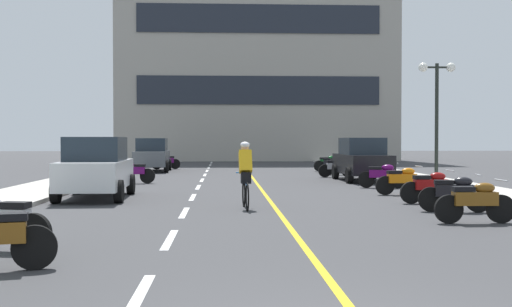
{
  "coord_description": "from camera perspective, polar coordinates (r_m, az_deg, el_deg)",
  "views": [
    {
      "loc": [
        -1.05,
        -4.95,
        1.74
      ],
      "look_at": [
        0.24,
        20.29,
        1.18
      ],
      "focal_mm": 43.96,
      "sensor_mm": 36.0,
      "label": 1
    }
  ],
  "objects": [
    {
      "name": "motorcycle_8",
      "position": [
        29.21,
        7.35,
        -1.23
      ],
      "size": [
        1.7,
        0.6,
        0.92
      ],
      "color": "black",
      "rests_on": "ground"
    },
    {
      "name": "lane_dash_9",
      "position": [
        42.99,
        -4.19,
        -1.05
      ],
      "size": [
        0.14,
        2.2,
        0.01
      ],
      "primitive_type": "cube",
      "color": "silver",
      "rests_on": "ground"
    },
    {
      "name": "cyclist_rider",
      "position": [
        15.78,
        -0.97,
        -1.84
      ],
      "size": [
        0.42,
        1.77,
        1.71
      ],
      "color": "black",
      "rests_on": "ground"
    },
    {
      "name": "lane_dash_11",
      "position": [
        50.98,
        -3.99,
        -0.69
      ],
      "size": [
        0.14,
        2.2,
        0.01
      ],
      "primitive_type": "cube",
      "color": "silver",
      "rests_on": "ground"
    },
    {
      "name": "motorcycle_2",
      "position": [
        13.8,
        19.34,
        -4.08
      ],
      "size": [
        1.7,
        0.6,
        0.92
      ],
      "color": "black",
      "rests_on": "ground"
    },
    {
      "name": "lane_dash_1",
      "position": [
        11.12,
        -7.85,
        -7.74
      ],
      "size": [
        0.14,
        2.2,
        0.01
      ],
      "primitive_type": "cube",
      "color": "silver",
      "rests_on": "ground"
    },
    {
      "name": "lane_dash_10",
      "position": [
        46.99,
        -4.08,
        -0.85
      ],
      "size": [
        0.14,
        2.2,
        0.01
      ],
      "primitive_type": "cube",
      "color": "silver",
      "rests_on": "ground"
    },
    {
      "name": "motorcycle_3",
      "position": [
        15.78,
        17.65,
        -3.41
      ],
      "size": [
        1.69,
        0.63,
        0.92
      ],
      "color": "black",
      "rests_on": "ground"
    },
    {
      "name": "motorcycle_7",
      "position": [
        25.32,
        -11.11,
        -1.63
      ],
      "size": [
        1.7,
        0.6,
        0.92
      ],
      "color": "black",
      "rests_on": "ground"
    },
    {
      "name": "lane_dash_6",
      "position": [
        31.01,
        -4.68,
        -1.95
      ],
      "size": [
        0.14,
        2.2,
        0.01
      ],
      "primitive_type": "cube",
      "color": "silver",
      "rests_on": "ground"
    },
    {
      "name": "motorcycle_10",
      "position": [
        32.92,
        6.99,
        -0.95
      ],
      "size": [
        1.65,
        0.78,
        0.92
      ],
      "color": "black",
      "rests_on": "ground"
    },
    {
      "name": "motorcycle_6",
      "position": [
        22.93,
        11.42,
        -1.93
      ],
      "size": [
        1.67,
        0.69,
        0.92
      ],
      "color": "black",
      "rests_on": "ground"
    },
    {
      "name": "lane_dash_4",
      "position": [
        23.03,
        -5.29,
        -3.07
      ],
      "size": [
        0.14,
        2.2,
        0.01
      ],
      "primitive_type": "cube",
      "color": "silver",
      "rests_on": "ground"
    },
    {
      "name": "parked_car_far",
      "position": [
        34.64,
        -9.44,
        -0.11
      ],
      "size": [
        2.02,
        4.25,
        1.82
      ],
      "color": "black",
      "rests_on": "ground"
    },
    {
      "name": "motorcycle_9",
      "position": [
        31.02,
        7.67,
        -1.09
      ],
      "size": [
        1.7,
        0.6,
        0.92
      ],
      "color": "black",
      "rests_on": "ground"
    },
    {
      "name": "parked_car_near",
      "position": [
        19.11,
        -14.34,
        -1.25
      ],
      "size": [
        2.03,
        4.25,
        1.82
      ],
      "color": "black",
      "rests_on": "ground"
    },
    {
      "name": "office_building",
      "position": [
        53.58,
        0.1,
        9.56
      ],
      "size": [
        23.06,
        6.12,
        18.95
      ],
      "color": "#9E998E",
      "rests_on": "ground"
    },
    {
      "name": "lane_dash_8",
      "position": [
        39.0,
        -4.32,
        -1.29
      ],
      "size": [
        0.14,
        2.2,
        0.01
      ],
      "primitive_type": "cube",
      "color": "silver",
      "rests_on": "ground"
    },
    {
      "name": "ground_plane",
      "position": [
        26.03,
        -0.6,
        -2.57
      ],
      "size": [
        140.0,
        140.0,
        0.0
      ],
      "primitive_type": "plane",
      "color": "#38383A"
    },
    {
      "name": "motorcycle_11",
      "position": [
        34.75,
        6.61,
        -0.83
      ],
      "size": [
        1.67,
        0.69,
        0.92
      ],
      "color": "black",
      "rests_on": "ground"
    },
    {
      "name": "motorcycle_1",
      "position": [
        10.67,
        -22.29,
        -5.66
      ],
      "size": [
        1.68,
        0.65,
        0.92
      ],
      "color": "black",
      "rests_on": "ground"
    },
    {
      "name": "lane_dash_0",
      "position": [
        7.22,
        -10.65,
        -12.69
      ],
      "size": [
        0.14,
        2.2,
        0.01
      ],
      "primitive_type": "cube",
      "color": "silver",
      "rests_on": "ground"
    },
    {
      "name": "lane_dash_7",
      "position": [
        35.0,
        -4.48,
        -1.58
      ],
      "size": [
        0.14,
        2.2,
        0.01
      ],
      "primitive_type": "cube",
      "color": "silver",
      "rests_on": "ground"
    },
    {
      "name": "motorcycle_12",
      "position": [
        37.16,
        -8.22,
        -0.7
      ],
      "size": [
        1.66,
        0.74,
        0.92
      ],
      "color": "black",
      "rests_on": "ground"
    },
    {
      "name": "lane_dash_2",
      "position": [
        15.08,
        -6.54,
        -5.36
      ],
      "size": [
        0.14,
        2.2,
        0.01
      ],
      "primitive_type": "cube",
      "color": "silver",
      "rests_on": "ground"
    },
    {
      "name": "lane_dash_5",
      "position": [
        27.02,
        -4.94,
        -2.43
      ],
      "size": [
        0.14,
        2.2,
        0.01
      ],
      "primitive_type": "cube",
      "color": "silver",
      "rests_on": "ground"
    },
    {
      "name": "curb_right",
      "position": [
        30.15,
        12.97,
        -1.96
      ],
      "size": [
        2.4,
        72.0,
        0.12
      ],
      "primitive_type": "cube",
      "color": "#B7B2A8",
      "rests_on": "ground"
    },
    {
      "name": "centre_line_yellow",
      "position": [
        29.03,
        -0.35,
        -2.17
      ],
      "size": [
        0.12,
        66.0,
        0.01
      ],
      "primitive_type": "cube",
      "color": "gold",
      "rests_on": "ground"
    },
    {
      "name": "lane_dash_3",
      "position": [
        19.05,
        -5.78,
        -3.98
      ],
      "size": [
        0.14,
        2.2,
        0.01
      ],
      "primitive_type": "cube",
      "color": "silver",
      "rests_on": "ground"
    },
    {
      "name": "motorcycle_5",
      "position": [
        20.28,
        13.17,
        -2.35
      ],
      "size": [
        1.7,
        0.6,
        0.92
      ],
      "color": "black",
      "rests_on": "ground"
    },
    {
      "name": "motorcycle_4",
      "position": [
        17.74,
        15.64,
        -2.88
      ],
      "size": [
        1.7,
        0.6,
        0.92
      ],
      "color": "black",
      "rests_on": "ground"
    },
    {
      "name": "street_lamp_mid",
      "position": [
        25.5,
        16.13,
        5.28
      ],
      "size": [
        1.46,
        0.36,
        4.62
      ],
      "color": "black",
      "rests_on": "curb_right"
    },
    {
      "name": "parked_car_mid",
      "position": [
        26.69,
        9.61,
        -0.52
      ],
      "size": [
        1.98,
        4.23,
        1.82
      ],
      "color": "black",
      "rests_on": "ground"
    },
    {
      "name": "curb_left",
      "position": [
        29.64,
        -14.9,
        -2.03
      ],
      "size": [
        2.4,
        72.0,
        0.12
      ],
      "primitive_type": "cube",
      "color": "#B7B2A8",
      "rests_on": "ground"
    }
  ]
}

